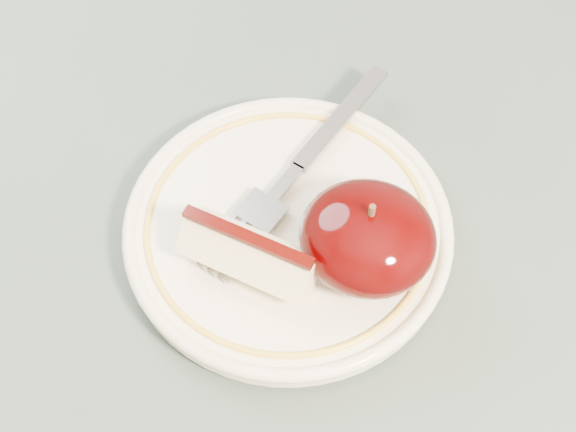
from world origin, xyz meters
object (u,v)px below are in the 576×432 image
(plate, at_px, (288,228))
(apple_half, at_px, (368,237))
(fork, at_px, (297,169))
(table, at_px, (255,282))

(plate, distance_m, apple_half, 0.06)
(fork, bearing_deg, plate, -153.81)
(table, distance_m, plate, 0.11)
(apple_half, height_order, fork, apple_half)
(plate, relative_size, fork, 1.07)
(table, distance_m, apple_half, 0.15)
(fork, bearing_deg, apple_half, -112.82)
(apple_half, relative_size, fork, 0.42)
(table, relative_size, plate, 4.31)
(apple_half, distance_m, fork, 0.08)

